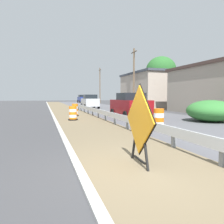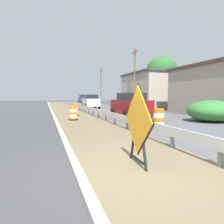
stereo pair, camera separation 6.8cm
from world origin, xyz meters
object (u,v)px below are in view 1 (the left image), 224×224
object	(u,v)px
car_lead_near_lane	(90,101)
car_trailing_near_lane	(129,103)
traffic_barrel_mid	(75,111)
traffic_barrel_close	(73,114)
car_lead_far_lane	(130,105)
car_mid_far_lane	(82,99)
warning_sign_diamond	(139,122)
traffic_barrel_nearest	(159,121)
utility_pole_far	(100,85)
utility_pole_mid	(134,77)

from	to	relation	value
car_lead_near_lane	car_trailing_near_lane	size ratio (longest dim) A/B	0.97
traffic_barrel_mid	car_lead_near_lane	distance (m)	11.65
traffic_barrel_close	car_lead_far_lane	size ratio (longest dim) A/B	0.23
car_trailing_near_lane	car_lead_far_lane	size ratio (longest dim) A/B	0.96
car_lead_near_lane	car_mid_far_lane	bearing A→B (deg)	-7.61
warning_sign_diamond	car_mid_far_lane	size ratio (longest dim) A/B	0.46
warning_sign_diamond	traffic_barrel_close	xyz separation A→B (m)	(-0.29, 10.34, -0.62)
traffic_barrel_close	car_mid_far_lane	xyz separation A→B (m)	(7.70, 39.66, 0.58)
car_lead_near_lane	traffic_barrel_mid	bearing A→B (deg)	161.70
traffic_barrel_nearest	utility_pole_far	bearing A→B (deg)	79.25
car_trailing_near_lane	car_mid_far_lane	bearing A→B (deg)	179.94
traffic_barrel_nearest	car_lead_near_lane	xyz separation A→B (m)	(0.77, 19.99, 0.47)
car_lead_far_lane	utility_pole_far	size ratio (longest dim) A/B	0.51
utility_pole_mid	utility_pole_far	distance (m)	21.94
car_lead_far_lane	utility_pole_far	world-z (taller)	utility_pole_far
traffic_barrel_mid	utility_pole_far	world-z (taller)	utility_pole_far
traffic_barrel_nearest	car_trailing_near_lane	xyz separation A→B (m)	(3.89, 13.11, 0.49)
car_lead_near_lane	car_mid_far_lane	xyz separation A→B (m)	(3.45, 25.58, 0.06)
warning_sign_diamond	utility_pole_far	xyz separation A→B (m)	(10.92, 45.19, 3.37)
car_trailing_near_lane	car_lead_far_lane	distance (m)	7.27
car_trailing_near_lane	utility_pole_far	distance (m)	28.12
car_lead_far_lane	utility_pole_mid	distance (m)	14.17
traffic_barrel_nearest	traffic_barrel_mid	size ratio (longest dim) A/B	1.04
car_mid_far_lane	utility_pole_far	distance (m)	6.87
car_lead_near_lane	car_lead_far_lane	bearing A→B (deg)	-178.33
warning_sign_diamond	car_trailing_near_lane	bearing A→B (deg)	-108.81
car_trailing_near_lane	car_lead_far_lane	xyz separation A→B (m)	(-2.74, -6.74, 0.00)
traffic_barrel_mid	car_trailing_near_lane	size ratio (longest dim) A/B	0.25
warning_sign_diamond	traffic_barrel_mid	world-z (taller)	warning_sign_diamond
car_mid_far_lane	utility_pole_mid	bearing A→B (deg)	4.10
car_trailing_near_lane	traffic_barrel_nearest	bearing A→B (deg)	-15.97
car_lead_near_lane	utility_pole_mid	world-z (taller)	utility_pole_mid
traffic_barrel_close	car_lead_near_lane	distance (m)	14.72
utility_pole_far	car_mid_far_lane	bearing A→B (deg)	126.09
warning_sign_diamond	traffic_barrel_close	distance (m)	10.37
utility_pole_far	traffic_barrel_close	bearing A→B (deg)	-107.84
traffic_barrel_close	utility_pole_far	world-z (taller)	utility_pole_far
traffic_barrel_mid	utility_pole_mid	xyz separation A→B (m)	(9.90, 9.87, 3.94)
warning_sign_diamond	utility_pole_far	distance (m)	46.61
traffic_barrel_close	utility_pole_far	xyz separation A→B (m)	(11.21, 34.84, 4.00)
warning_sign_diamond	utility_pole_mid	world-z (taller)	utility_pole_mid
traffic_barrel_close	car_lead_near_lane	bearing A→B (deg)	73.22
utility_pole_mid	traffic_barrel_close	bearing A→B (deg)	-129.05
warning_sign_diamond	traffic_barrel_nearest	world-z (taller)	warning_sign_diamond
car_trailing_near_lane	car_lead_near_lane	bearing A→B (deg)	-155.10
traffic_barrel_close	traffic_barrel_nearest	bearing A→B (deg)	-59.50
warning_sign_diamond	car_lead_near_lane	size ratio (longest dim) A/B	0.51
warning_sign_diamond	car_lead_far_lane	bearing A→B (deg)	-108.70
traffic_barrel_mid	car_lead_far_lane	world-z (taller)	car_lead_far_lane
utility_pole_far	car_lead_near_lane	bearing A→B (deg)	-108.55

